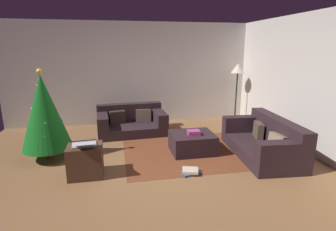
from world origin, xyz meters
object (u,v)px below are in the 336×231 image
(couch_left, at_px, (131,122))
(couch_right, at_px, (265,141))
(side_table, at_px, (86,161))
(tv_remote, at_px, (190,134))
(christmas_tree, at_px, (44,112))
(book_stack, at_px, (191,172))
(laptop, at_px, (84,144))
(corner_lamp, at_px, (238,73))
(ottoman, at_px, (192,143))
(gift_box, at_px, (194,133))

(couch_left, xyz_separation_m, couch_right, (2.37, -1.89, 0.02))
(side_table, bearing_deg, couch_right, 4.03)
(tv_remote, relative_size, side_table, 0.31)
(christmas_tree, bearing_deg, side_table, -48.87)
(couch_right, relative_size, side_table, 3.63)
(couch_left, bearing_deg, book_stack, 104.88)
(laptop, bearing_deg, side_table, 94.94)
(couch_left, bearing_deg, christmas_tree, 35.56)
(side_table, distance_m, corner_lamp, 4.60)
(couch_left, distance_m, tv_remote, 1.84)
(ottoman, height_order, corner_lamp, corner_lamp)
(book_stack, relative_size, corner_lamp, 0.21)
(ottoman, height_order, gift_box, gift_box)
(gift_box, height_order, laptop, laptop)
(couch_left, distance_m, corner_lamp, 3.07)
(corner_lamp, bearing_deg, laptop, -144.68)
(book_stack, bearing_deg, laptop, 172.65)
(christmas_tree, bearing_deg, ottoman, -4.41)
(couch_left, relative_size, ottoman, 1.98)
(gift_box, bearing_deg, tv_remote, 162.18)
(ottoman, bearing_deg, gift_box, -89.24)
(ottoman, distance_m, laptop, 2.06)
(ottoman, bearing_deg, christmas_tree, 175.59)
(christmas_tree, bearing_deg, laptop, -50.61)
(christmas_tree, relative_size, book_stack, 5.03)
(gift_box, distance_m, book_stack, 0.96)
(christmas_tree, bearing_deg, tv_remote, -5.62)
(couch_left, relative_size, gift_box, 7.10)
(tv_remote, relative_size, christmas_tree, 0.10)
(ottoman, bearing_deg, tv_remote, -143.69)
(side_table, xyz_separation_m, corner_lamp, (3.68, 2.54, 1.07))
(laptop, xyz_separation_m, corner_lamp, (3.67, 2.60, 0.76))
(ottoman, relative_size, christmas_tree, 0.50)
(couch_right, distance_m, ottoman, 1.36)
(ottoman, height_order, laptop, laptop)
(laptop, bearing_deg, ottoman, 20.10)
(ottoman, height_order, christmas_tree, christmas_tree)
(tv_remote, bearing_deg, ottoman, 38.49)
(couch_right, xyz_separation_m, side_table, (-3.20, -0.23, -0.02))
(laptop, xyz_separation_m, book_stack, (1.62, -0.21, -0.52))
(side_table, height_order, corner_lamp, corner_lamp)
(gift_box, bearing_deg, laptop, -161.82)
(couch_left, height_order, book_stack, couch_left)
(corner_lamp, bearing_deg, christmas_tree, -158.94)
(christmas_tree, relative_size, side_table, 3.12)
(ottoman, xyz_separation_m, tv_remote, (-0.07, -0.05, 0.19))
(ottoman, relative_size, tv_remote, 5.08)
(laptop, distance_m, book_stack, 1.71)
(couch_right, relative_size, tv_remote, 11.81)
(couch_left, height_order, couch_right, couch_right)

